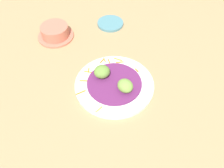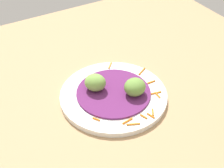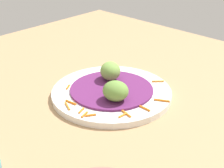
{
  "view_description": "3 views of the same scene",
  "coord_description": "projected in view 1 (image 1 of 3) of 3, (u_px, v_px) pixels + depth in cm",
  "views": [
    {
      "loc": [
        -1.6,
        -56.57,
        65.72
      ],
      "look_at": [
        -0.82,
        -6.02,
        4.97
      ],
      "focal_mm": 38.88,
      "sensor_mm": 36.0,
      "label": 1
    },
    {
      "loc": [
        30.58,
        47.23,
        55.92
      ],
      "look_at": [
        -0.73,
        -6.56,
        4.65
      ],
      "focal_mm": 51.73,
      "sensor_mm": 36.0,
      "label": 2
    },
    {
      "loc": [
        -45.82,
        43.65,
        38.86
      ],
      "look_at": [
        -0.78,
        -3.88,
        5.48
      ],
      "focal_mm": 54.48,
      "sensor_mm": 36.0,
      "label": 3
    }
  ],
  "objects": [
    {
      "name": "table_surface",
      "position": [
        114.0,
        78.0,
        0.86
      ],
      "size": [
        110.0,
        110.0,
        2.0
      ],
      "primitive_type": "cube",
      "color": "tan",
      "rests_on": "ground"
    },
    {
      "name": "main_plate",
      "position": [
        113.0,
        85.0,
        0.82
      ],
      "size": [
        26.58,
        26.58,
        1.4
      ],
      "primitive_type": "cylinder",
      "color": "white",
      "rests_on": "table_surface"
    },
    {
      "name": "cabbage_bed",
      "position": [
        113.0,
        83.0,
        0.81
      ],
      "size": [
        18.41,
        18.41,
        0.5
      ],
      "primitive_type": "cylinder",
      "color": "#60235B",
      "rests_on": "main_plate"
    },
    {
      "name": "carrot_garnish",
      "position": [
        101.0,
        73.0,
        0.84
      ],
      "size": [
        21.18,
        23.76,
        0.4
      ],
      "color": "orange",
      "rests_on": "main_plate"
    },
    {
      "name": "guac_scoop_left",
      "position": [
        102.0,
        72.0,
        0.81
      ],
      "size": [
        6.55,
        6.28,
        4.14
      ],
      "primitive_type": "ellipsoid",
      "rotation": [
        0.0,
        0.0,
        0.26
      ],
      "color": "olive",
      "rests_on": "cabbage_bed"
    },
    {
      "name": "guac_scoop_center",
      "position": [
        125.0,
        86.0,
        0.77
      ],
      "size": [
        7.04,
        7.06,
        4.23
      ],
      "primitive_type": "ellipsoid",
      "rotation": [
        0.0,
        0.0,
        5.47
      ],
      "color": "#759E47",
      "rests_on": "cabbage_bed"
    },
    {
      "name": "side_plate_small",
      "position": [
        110.0,
        23.0,
        1.04
      ],
      "size": [
        11.1,
        11.1,
        1.11
      ],
      "primitive_type": "cylinder",
      "color": "teal",
      "rests_on": "table_surface"
    },
    {
      "name": "terracotta_bowl",
      "position": [
        55.0,
        32.0,
        0.97
      ],
      "size": [
        14.35,
        14.35,
        5.22
      ],
      "color": "#C66B56",
      "rests_on": "table_surface"
    }
  ]
}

